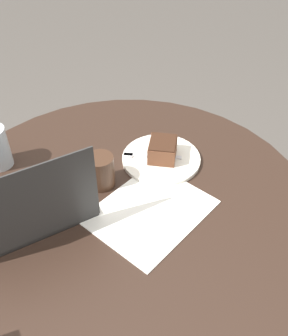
# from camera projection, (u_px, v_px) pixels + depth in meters

# --- Properties ---
(ground_plane) EXTENTS (12.00, 12.00, 0.00)m
(ground_plane) POSITION_uv_depth(u_px,v_px,m) (131.00, 335.00, 1.54)
(ground_plane) COLOR #4C4742
(dining_table) EXTENTS (1.01, 1.01, 0.76)m
(dining_table) POSITION_uv_depth(u_px,v_px,m) (127.00, 235.00, 1.14)
(dining_table) COLOR black
(dining_table) RESTS_ON ground_plane
(paper_document) EXTENTS (0.34, 0.30, 0.00)m
(paper_document) POSITION_uv_depth(u_px,v_px,m) (150.00, 211.00, 1.01)
(paper_document) COLOR white
(paper_document) RESTS_ON dining_table
(plate) EXTENTS (0.23, 0.23, 0.01)m
(plate) POSITION_uv_depth(u_px,v_px,m) (161.00, 159.00, 1.16)
(plate) COLOR silver
(plate) RESTS_ON dining_table
(cake_slice) EXTENTS (0.11, 0.10, 0.06)m
(cake_slice) POSITION_uv_depth(u_px,v_px,m) (163.00, 149.00, 1.14)
(cake_slice) COLOR brown
(cake_slice) RESTS_ON plate
(fork) EXTENTS (0.08, 0.17, 0.00)m
(fork) POSITION_uv_depth(u_px,v_px,m) (146.00, 156.00, 1.16)
(fork) COLOR silver
(fork) RESTS_ON plate
(coffee_glass) EXTENTS (0.07, 0.07, 0.09)m
(coffee_glass) POSITION_uv_depth(u_px,v_px,m) (101.00, 171.00, 1.06)
(coffee_glass) COLOR #3D2619
(coffee_glass) RESTS_ON dining_table
(laptop) EXTENTS (0.39, 0.37, 0.23)m
(laptop) POSITION_uv_depth(u_px,v_px,m) (28.00, 205.00, 0.97)
(laptop) COLOR #2D2D2D
(laptop) RESTS_ON dining_table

